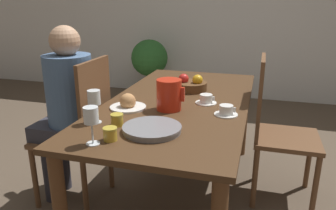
{
  "coord_description": "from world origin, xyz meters",
  "views": [
    {
      "loc": [
        0.49,
        -1.96,
        1.35
      ],
      "look_at": [
        0.0,
        -0.26,
        0.77
      ],
      "focal_mm": 35.0,
      "sensor_mm": 36.0,
      "label": 1
    }
  ],
  "objects_px": {
    "potted_plant": "(150,62)",
    "jam_jar_amber": "(110,133)",
    "wine_glass_water": "(94,99)",
    "wine_glass_juice": "(91,118)",
    "red_pitcher": "(169,95)",
    "teacup_across": "(206,100)",
    "fruit_bowl": "(191,85)",
    "person_seated": "(66,101)",
    "chair_person_side": "(81,130)",
    "bread_plate": "(128,104)",
    "chair_opposite": "(276,127)",
    "jam_jar_red": "(117,119)",
    "serving_tray": "(151,129)",
    "teacup_near_person": "(226,111)"
  },
  "relations": [
    {
      "from": "wine_glass_juice",
      "to": "serving_tray",
      "type": "distance_m",
      "value": 0.32
    },
    {
      "from": "wine_glass_juice",
      "to": "teacup_near_person",
      "type": "relative_size",
      "value": 1.33
    },
    {
      "from": "red_pitcher",
      "to": "teacup_across",
      "type": "distance_m",
      "value": 0.27
    },
    {
      "from": "red_pitcher",
      "to": "serving_tray",
      "type": "distance_m",
      "value": 0.36
    },
    {
      "from": "chair_person_side",
      "to": "wine_glass_juice",
      "type": "distance_m",
      "value": 0.77
    },
    {
      "from": "person_seated",
      "to": "bread_plate",
      "type": "height_order",
      "value": "person_seated"
    },
    {
      "from": "person_seated",
      "to": "jam_jar_amber",
      "type": "distance_m",
      "value": 0.76
    },
    {
      "from": "wine_glass_juice",
      "to": "teacup_near_person",
      "type": "xyz_separation_m",
      "value": [
        0.53,
        0.56,
        -0.1
      ]
    },
    {
      "from": "red_pitcher",
      "to": "serving_tray",
      "type": "relative_size",
      "value": 0.63
    },
    {
      "from": "serving_tray",
      "to": "bread_plate",
      "type": "distance_m",
      "value": 0.4
    },
    {
      "from": "person_seated",
      "to": "red_pitcher",
      "type": "relative_size",
      "value": 6.51
    },
    {
      "from": "fruit_bowl",
      "to": "red_pitcher",
      "type": "bearing_deg",
      "value": -93.96
    },
    {
      "from": "wine_glass_juice",
      "to": "teacup_near_person",
      "type": "distance_m",
      "value": 0.78
    },
    {
      "from": "red_pitcher",
      "to": "teacup_across",
      "type": "height_order",
      "value": "red_pitcher"
    },
    {
      "from": "jam_jar_red",
      "to": "potted_plant",
      "type": "relative_size",
      "value": 0.08
    },
    {
      "from": "wine_glass_water",
      "to": "wine_glass_juice",
      "type": "relative_size",
      "value": 1.01
    },
    {
      "from": "jam_jar_red",
      "to": "red_pitcher",
      "type": "bearing_deg",
      "value": 60.04
    },
    {
      "from": "red_pitcher",
      "to": "wine_glass_juice",
      "type": "distance_m",
      "value": 0.6
    },
    {
      "from": "wine_glass_juice",
      "to": "teacup_across",
      "type": "xyz_separation_m",
      "value": [
        0.39,
        0.74,
        -0.1
      ]
    },
    {
      "from": "teacup_near_person",
      "to": "fruit_bowl",
      "type": "xyz_separation_m",
      "value": [
        -0.3,
        0.46,
        0.02
      ]
    },
    {
      "from": "chair_person_side",
      "to": "wine_glass_juice",
      "type": "height_order",
      "value": "chair_person_side"
    },
    {
      "from": "wine_glass_juice",
      "to": "bread_plate",
      "type": "relative_size",
      "value": 0.81
    },
    {
      "from": "wine_glass_juice",
      "to": "jam_jar_amber",
      "type": "relative_size",
      "value": 2.63
    },
    {
      "from": "serving_tray",
      "to": "wine_glass_juice",
      "type": "bearing_deg",
      "value": -134.05
    },
    {
      "from": "person_seated",
      "to": "red_pitcher",
      "type": "xyz_separation_m",
      "value": [
        0.7,
        -0.0,
        0.1
      ]
    },
    {
      "from": "chair_opposite",
      "to": "wine_glass_water",
      "type": "xyz_separation_m",
      "value": [
        -0.95,
        -0.72,
        0.33
      ]
    },
    {
      "from": "person_seated",
      "to": "red_pitcher",
      "type": "height_order",
      "value": "person_seated"
    },
    {
      "from": "wine_glass_water",
      "to": "red_pitcher",
      "type": "bearing_deg",
      "value": 45.3
    },
    {
      "from": "chair_person_side",
      "to": "bread_plate",
      "type": "bearing_deg",
      "value": -97.69
    },
    {
      "from": "chair_person_side",
      "to": "jam_jar_red",
      "type": "relative_size",
      "value": 14.82
    },
    {
      "from": "wine_glass_juice",
      "to": "jam_jar_amber",
      "type": "bearing_deg",
      "value": 46.87
    },
    {
      "from": "chair_opposite",
      "to": "teacup_across",
      "type": "bearing_deg",
      "value": -63.03
    },
    {
      "from": "fruit_bowl",
      "to": "wine_glass_water",
      "type": "bearing_deg",
      "value": -114.11
    },
    {
      "from": "wine_glass_water",
      "to": "wine_glass_juice",
      "type": "xyz_separation_m",
      "value": [
        0.12,
        -0.25,
        -0.0
      ]
    },
    {
      "from": "teacup_near_person",
      "to": "teacup_across",
      "type": "relative_size",
      "value": 1.0
    },
    {
      "from": "jam_jar_red",
      "to": "chair_person_side",
      "type": "bearing_deg",
      "value": 142.16
    },
    {
      "from": "chair_person_side",
      "to": "fruit_bowl",
      "type": "height_order",
      "value": "chair_person_side"
    },
    {
      "from": "fruit_bowl",
      "to": "teacup_near_person",
      "type": "bearing_deg",
      "value": -56.35
    },
    {
      "from": "person_seated",
      "to": "red_pitcher",
      "type": "distance_m",
      "value": 0.71
    },
    {
      "from": "teacup_near_person",
      "to": "bread_plate",
      "type": "distance_m",
      "value": 0.58
    },
    {
      "from": "potted_plant",
      "to": "person_seated",
      "type": "bearing_deg",
      "value": -83.34
    },
    {
      "from": "chair_person_side",
      "to": "person_seated",
      "type": "bearing_deg",
      "value": 88.64
    },
    {
      "from": "serving_tray",
      "to": "jam_jar_red",
      "type": "bearing_deg",
      "value": 172.07
    },
    {
      "from": "person_seated",
      "to": "fruit_bowl",
      "type": "height_order",
      "value": "person_seated"
    },
    {
      "from": "jam_jar_amber",
      "to": "potted_plant",
      "type": "xyz_separation_m",
      "value": [
        -0.85,
        2.96,
        -0.24
      ]
    },
    {
      "from": "chair_person_side",
      "to": "jam_jar_amber",
      "type": "height_order",
      "value": "chair_person_side"
    },
    {
      "from": "chair_opposite",
      "to": "jam_jar_amber",
      "type": "xyz_separation_m",
      "value": [
        -0.77,
        -0.91,
        0.24
      ]
    },
    {
      "from": "potted_plant",
      "to": "jam_jar_amber",
      "type": "bearing_deg",
      "value": -74.04
    },
    {
      "from": "chair_opposite",
      "to": "potted_plant",
      "type": "height_order",
      "value": "chair_opposite"
    },
    {
      "from": "red_pitcher",
      "to": "wine_glass_water",
      "type": "bearing_deg",
      "value": -134.7
    }
  ]
}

